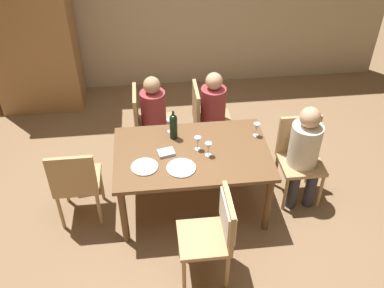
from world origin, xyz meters
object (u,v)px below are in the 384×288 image
person_man_bearded (305,150)px  wine_glass_far (208,147)px  chair_left_end (76,181)px  wine_glass_near_right (257,127)px  person_man_guest (156,112)px  dinner_plate_guest_left (181,168)px  wine_glass_near_left (198,141)px  handbag (86,182)px  chair_right_end (299,153)px  dining_table (192,159)px  armoire_cabinet (30,32)px  wine_bottle_tall_green (173,126)px  chair_far_right (205,116)px  person_woman_host (215,108)px  chair_far_left (147,120)px  chair_near (218,227)px  wine_glass_centre (170,123)px

person_man_bearded → wine_glass_far: 1.01m
chair_left_end → wine_glass_near_right: 1.88m
person_man_guest → dinner_plate_guest_left: (0.19, -1.11, 0.09)m
wine_glass_near_left → dinner_plate_guest_left: (-0.19, -0.27, -0.10)m
wine_glass_near_left → handbag: size_ratio=0.53×
chair_left_end → chair_right_end: bearing=4.3°
dining_table → armoire_cabinet: bearing=129.8°
wine_glass_far → person_man_guest: bearing=116.6°
wine_bottle_tall_green → wine_glass_far: (0.31, -0.32, -0.04)m
chair_far_right → person_woman_host: bearing=90.0°
chair_right_end → person_man_bearded: (0.00, -0.11, 0.13)m
dining_table → chair_right_end: chair_right_end is taller
wine_glass_near_left → chair_far_right: bearing=76.6°
chair_right_end → chair_far_left: bearing=-26.4°
armoire_cabinet → chair_left_end: (0.72, -2.33, -0.56)m
armoire_cabinet → wine_glass_near_left: armoire_cabinet is taller
armoire_cabinet → dinner_plate_guest_left: armoire_cabinet is taller
chair_far_left → chair_left_end: size_ratio=1.00×
armoire_cabinet → chair_far_left: 2.06m
armoire_cabinet → wine_bottle_tall_green: armoire_cabinet is taller
chair_far_right → dinner_plate_guest_left: chair_far_right is taller
person_man_bearded → chair_far_right: bearing=-45.3°
dinner_plate_guest_left → handbag: 1.33m
armoire_cabinet → wine_glass_far: bearing=-48.8°
armoire_cabinet → chair_near: 3.74m
wine_glass_centre → wine_glass_far: same height
chair_far_right → chair_left_end: bearing=-55.7°
person_man_bearded → person_man_guest: person_man_bearded is taller
chair_far_right → wine_bottle_tall_green: 0.82m
dining_table → person_man_bearded: person_man_bearded is taller
person_man_bearded → wine_bottle_tall_green: size_ratio=3.56×
chair_far_right → wine_bottle_tall_green: wine_bottle_tall_green is taller
chair_left_end → wine_glass_centre: 1.10m
person_man_guest → chair_near: bearing=14.3°
wine_glass_near_left → wine_glass_far: same height
chair_near → handbag: size_ratio=3.29×
chair_near → person_woman_host: (0.25, 1.75, 0.04)m
armoire_cabinet → person_man_bearded: 3.80m
wine_glass_centre → wine_glass_far: bearing=-51.8°
dining_table → person_man_bearded: 1.15m
wine_bottle_tall_green → dinner_plate_guest_left: size_ratio=1.16×
chair_left_end → wine_glass_near_right: (1.84, 0.29, 0.29)m
chair_right_end → wine_glass_far: size_ratio=6.17×
person_man_bearded → person_man_guest: bearing=-31.5°
chair_right_end → handbag: (-2.30, 0.26, -0.42)m
wine_glass_centre → wine_glass_near_right: (0.88, -0.17, 0.00)m
chair_right_end → wine_bottle_tall_green: 1.36m
armoire_cabinet → chair_near: bearing=-57.4°
person_woman_host → handbag: (-1.52, -0.53, -0.53)m
dining_table → handbag: 1.31m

